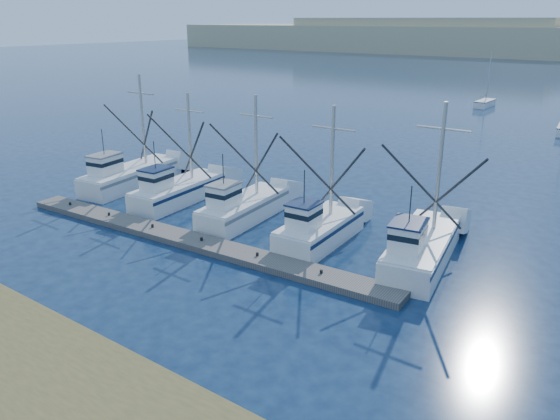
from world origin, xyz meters
name	(u,v)px	position (x,y,z in m)	size (l,w,h in m)	color
ground	(186,313)	(0.00, 0.00, 0.00)	(500.00, 500.00, 0.00)	#0D1D3A
floating_dock	(189,240)	(-5.76, 6.00, 0.18)	(27.10, 1.81, 0.36)	#69635D
trawler_fleet	(240,205)	(-6.02, 11.06, 0.93)	(28.50, 9.53, 8.61)	white
sailboat_far	(485,103)	(-7.45, 70.67, 0.50)	(1.82, 5.31, 8.10)	white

